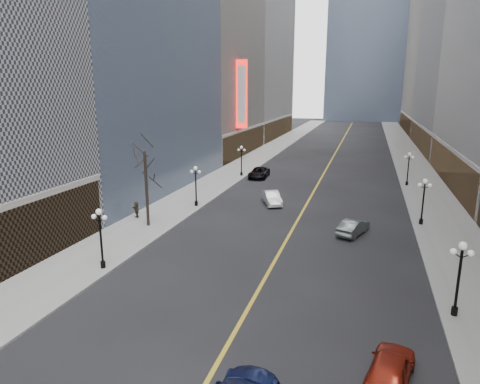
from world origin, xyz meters
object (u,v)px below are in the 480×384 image
Objects in this scene: streetlamp_west_3 at (241,158)px; car_sb_mid at (390,369)px; car_sb_far at (353,227)px; streetlamp_east_1 at (460,271)px; streetlamp_west_2 at (196,182)px; streetlamp_east_2 at (424,197)px; car_nb_far at (259,173)px; car_nb_mid at (272,198)px; streetlamp_east_3 at (408,165)px; streetlamp_west_1 at (100,232)px.

streetlamp_west_3 reaches higher than car_sb_mid.
streetlamp_east_1 is at bearing 135.25° from car_sb_far.
streetlamp_west_2 is at bearing -40.18° from car_sb_mid.
car_nb_far is (-20.80, 17.82, -2.13)m from streetlamp_east_2.
car_sb_far is (-2.39, 20.57, -0.06)m from car_sb_mid.
car_sb_far is at bearing -143.29° from streetlamp_east_2.
streetlamp_west_3 is 16.61m from car_nb_mid.
streetlamp_east_1 is 1.00× the size of streetlamp_east_3.
car_sb_mid is (19.74, -7.23, -2.12)m from streetlamp_west_1.
car_sb_mid is at bearing -98.71° from streetlamp_east_2.
streetlamp_east_3 is at bearing -83.32° from car_sb_mid.
streetlamp_east_3 and streetlamp_west_2 have the same top height.
streetlamp_west_3 is (0.00, 36.00, 0.00)m from streetlamp_west_1.
car_sb_mid is 20.70m from car_sb_far.
streetlamp_east_1 is 18.00m from streetlamp_east_2.
streetlamp_west_1 is 35.99m from car_nb_far.
streetlamp_west_1 is 1.00× the size of streetlamp_west_2.
streetlamp_east_1 is 1.00× the size of streetlamp_west_3.
car_nb_far is (2.80, 17.82, -2.13)m from streetlamp_west_2.
streetlamp_east_3 is 0.99× the size of car_nb_mid.
car_nb_far is 26.78m from car_sb_far.
car_sb_far is (17.34, 13.33, -2.18)m from streetlamp_west_1.
streetlamp_east_3 is at bearing 90.00° from streetlamp_east_1.
streetlamp_west_2 is at bearing 90.00° from streetlamp_west_1.
streetlamp_east_3 is (0.00, 18.00, 0.00)m from streetlamp_east_2.
car_sb_far is (-6.26, -4.67, -2.18)m from streetlamp_east_2.
car_sb_mid is (19.74, -43.23, -2.12)m from streetlamp_west_3.
streetlamp_east_1 is 14.89m from car_sb_far.
car_sb_mid reaches higher than car_sb_far.
streetlamp_east_2 is at bearing -90.00° from streetlamp_east_3.
car_nb_far is at bearing 139.41° from streetlamp_east_2.
streetlamp_east_2 is 0.99× the size of car_sb_mid.
car_sb_far is at bearing 37.55° from streetlamp_west_1.
streetlamp_west_2 is 18.00m from streetlamp_west_3.
car_nb_mid is 12.50m from car_sb_far.
streetlamp_west_2 is 18.09m from car_sb_far.
streetlamp_east_3 and streetlamp_west_1 have the same top height.
car_nb_mid is at bearing 24.18° from streetlamp_west_2.
streetlamp_east_1 is 0.99× the size of car_nb_mid.
streetlamp_west_1 reaches higher than car_sb_far.
car_nb_mid reaches higher than car_sb_far.
car_nb_mid is (7.93, -14.44, -2.15)m from streetlamp_west_3.
streetlamp_east_2 is at bearing -37.33° from streetlamp_west_3.
car_nb_far reaches higher than car_nb_mid.
streetlamp_west_2 is 1.03× the size of car_sb_far.
car_nb_far is (-20.80, 35.82, -2.13)m from streetlamp_east_1.
car_nb_mid is at bearing -73.04° from car_nb_far.
streetlamp_east_3 reaches higher than car_sb_mid.
car_sb_mid is (19.74, -25.23, -2.12)m from streetlamp_west_2.
streetlamp_west_2 is 0.82× the size of car_nb_far.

